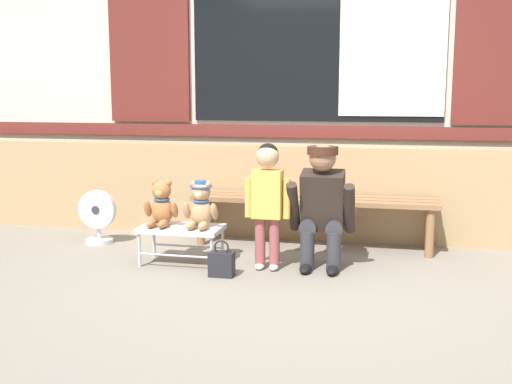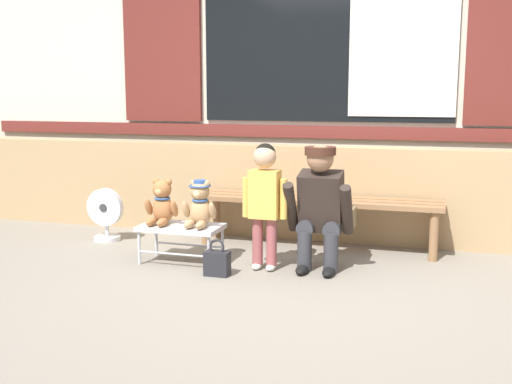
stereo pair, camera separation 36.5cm
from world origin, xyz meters
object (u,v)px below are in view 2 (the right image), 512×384
object	(u,v)px
handbag_on_ground	(217,263)
child_standing	(265,192)
small_display_bench	(181,229)
floor_fan	(106,215)
adult_crouching	(322,207)
wooden_bench_long	(317,205)
teddy_bear_plain	(162,203)
teddy_bear_with_hat	(200,204)

from	to	relation	value
handbag_on_ground	child_standing	bearing A→B (deg)	41.21
small_display_bench	handbag_on_ground	world-z (taller)	small_display_bench
child_standing	floor_fan	xyz separation A→B (m)	(-1.62, 0.46, -0.35)
child_standing	adult_crouching	xyz separation A→B (m)	(0.41, 0.13, -0.11)
small_display_bench	child_standing	xyz separation A→B (m)	(0.68, 0.00, 0.33)
wooden_bench_long	teddy_bear_plain	xyz separation A→B (m)	(-1.09, -0.75, 0.09)
adult_crouching	handbag_on_ground	world-z (taller)	adult_crouching
small_display_bench	handbag_on_ground	distance (m)	0.50
teddy_bear_plain	child_standing	distance (m)	0.85
adult_crouching	floor_fan	distance (m)	2.07
teddy_bear_plain	handbag_on_ground	bearing A→B (deg)	-24.38
handbag_on_ground	floor_fan	bearing A→B (deg)	151.86
floor_fan	handbag_on_ground	bearing A→B (deg)	-28.14
adult_crouching	handbag_on_ground	distance (m)	0.88
small_display_bench	child_standing	world-z (taller)	child_standing
handbag_on_ground	small_display_bench	bearing A→B (deg)	147.65
teddy_bear_with_hat	adult_crouching	distance (m)	0.94
teddy_bear_with_hat	floor_fan	distance (m)	1.22
teddy_bear_plain	floor_fan	distance (m)	0.94
child_standing	floor_fan	bearing A→B (deg)	164.14
wooden_bench_long	floor_fan	distance (m)	1.90
handbag_on_ground	adult_crouching	bearing A→B (deg)	29.12
adult_crouching	handbag_on_ground	xyz separation A→B (m)	(-0.70, -0.39, -0.38)
small_display_bench	handbag_on_ground	xyz separation A→B (m)	(0.39, -0.25, -0.17)
wooden_bench_long	floor_fan	world-z (taller)	floor_fan
wooden_bench_long	child_standing	distance (m)	0.82
wooden_bench_long	teddy_bear_plain	world-z (taller)	teddy_bear_plain
teddy_bear_with_hat	floor_fan	world-z (taller)	teddy_bear_with_hat
teddy_bear_with_hat	small_display_bench	bearing A→B (deg)	-179.23
teddy_bear_plain	child_standing	size ratio (longest dim) A/B	0.38
small_display_bench	floor_fan	xyz separation A→B (m)	(-0.94, 0.46, -0.03)
adult_crouching	handbag_on_ground	bearing A→B (deg)	-150.88
wooden_bench_long	child_standing	xyz separation A→B (m)	(-0.25, -0.75, 0.22)
teddy_bear_with_hat	handbag_on_ground	world-z (taller)	teddy_bear_with_hat
wooden_bench_long	adult_crouching	size ratio (longest dim) A/B	2.21
teddy_bear_plain	teddy_bear_with_hat	xyz separation A→B (m)	(0.32, 0.00, 0.01)
floor_fan	teddy_bear_plain	bearing A→B (deg)	-30.66
small_display_bench	teddy_bear_with_hat	world-z (taller)	teddy_bear_with_hat
small_display_bench	child_standing	distance (m)	0.76
teddy_bear_with_hat	adult_crouching	bearing A→B (deg)	8.30
teddy_bear_plain	child_standing	xyz separation A→B (m)	(0.84, 0.00, 0.13)
teddy_bear_with_hat	child_standing	xyz separation A→B (m)	(0.52, 0.00, 0.12)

